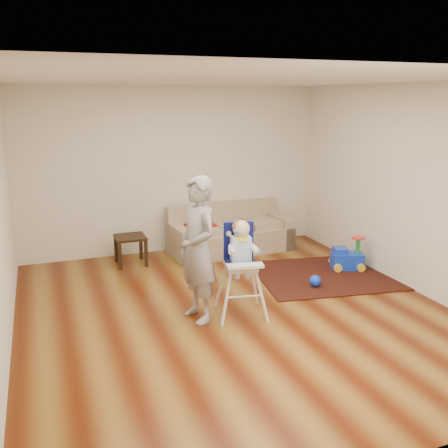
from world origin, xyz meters
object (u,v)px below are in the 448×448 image
object	(u,v)px
side_table	(131,250)
high_chair	(241,270)
ride_on_toy	(347,252)
toy_ball	(315,281)
adult	(198,250)
sofa	(231,229)

from	to	relation	value
side_table	high_chair	distance (m)	2.49
ride_on_toy	toy_ball	bearing A→B (deg)	-131.42
high_chair	adult	distance (m)	0.58
sofa	adult	size ratio (longest dim) A/B	1.24
ride_on_toy	high_chair	xyz separation A→B (m)	(-2.10, -0.92, 0.29)
side_table	ride_on_toy	xyz separation A→B (m)	(2.99, -1.38, 0.04)
ride_on_toy	adult	size ratio (longest dim) A/B	0.30
sofa	side_table	bearing A→B (deg)	178.05
toy_ball	high_chair	bearing A→B (deg)	-161.08
sofa	adult	distance (m)	2.69
sofa	high_chair	world-z (taller)	high_chair
side_table	ride_on_toy	world-z (taller)	ride_on_toy
ride_on_toy	toy_ball	size ratio (longest dim) A/B	3.11
sofa	adult	xyz separation A→B (m)	(-1.30, -2.31, 0.45)
sofa	high_chair	xyz separation A→B (m)	(-0.80, -2.38, 0.17)
high_chair	adult	size ratio (longest dim) A/B	0.69
sofa	ride_on_toy	world-z (taller)	sofa
toy_ball	adult	size ratio (longest dim) A/B	0.10
high_chair	adult	world-z (taller)	adult
ride_on_toy	high_chair	bearing A→B (deg)	-138.08
toy_ball	high_chair	distance (m)	1.43
sofa	toy_ball	distance (m)	2.02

